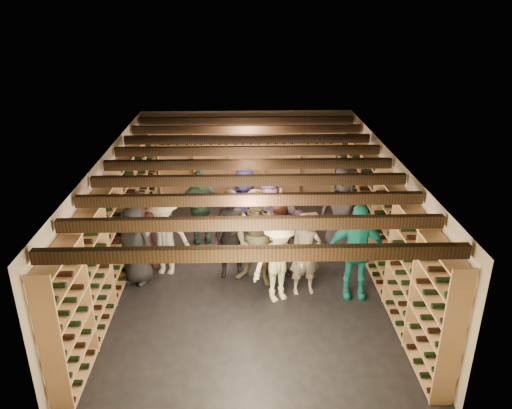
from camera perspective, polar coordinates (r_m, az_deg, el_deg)
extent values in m
plane|color=black|center=(10.33, -0.76, -7.35)|extent=(8.00, 8.00, 0.00)
cube|color=#C0B495|center=(13.53, -1.06, 5.69)|extent=(5.50, 0.02, 2.40)
cube|color=#C0B495|center=(6.35, -0.24, -16.24)|extent=(5.50, 0.02, 2.40)
cube|color=#C0B495|center=(10.13, -16.55, -1.40)|extent=(0.02, 8.00, 2.40)
cube|color=#C0B495|center=(10.19, 14.85, -1.05)|extent=(0.02, 8.00, 2.40)
cube|color=beige|center=(9.35, -0.84, 5.45)|extent=(5.50, 8.00, 0.01)
cube|color=black|center=(6.17, -0.36, -5.62)|extent=(5.40, 0.12, 0.18)
cube|color=black|center=(6.96, -0.52, -2.17)|extent=(5.40, 0.12, 0.18)
cube|color=black|center=(7.76, -0.65, 0.57)|extent=(5.40, 0.12, 0.18)
cube|color=black|center=(8.57, -0.75, 2.80)|extent=(5.40, 0.12, 0.18)
cube|color=black|center=(9.40, -0.84, 4.63)|extent=(5.40, 0.12, 0.18)
cube|color=black|center=(10.23, -0.91, 6.17)|extent=(5.40, 0.12, 0.18)
cube|color=black|center=(11.07, -0.97, 7.48)|extent=(5.40, 0.12, 0.18)
cube|color=black|center=(11.92, -1.02, 8.60)|extent=(5.40, 0.12, 0.18)
cube|color=black|center=(12.77, -1.07, 9.57)|extent=(5.40, 0.12, 0.18)
cube|color=#A1784E|center=(10.14, -15.49, -2.04)|extent=(0.32, 7.50, 2.15)
cube|color=#A1784E|center=(10.19, 13.81, -1.71)|extent=(0.32, 7.50, 2.15)
cube|color=#A1784E|center=(13.41, -1.04, 4.97)|extent=(4.70, 0.30, 2.15)
cube|color=tan|center=(11.44, 0.22, -3.68)|extent=(0.51, 0.35, 0.17)
cube|color=tan|center=(11.37, 0.23, -2.92)|extent=(0.51, 0.35, 0.17)
cube|color=tan|center=(11.29, 0.23, -2.14)|extent=(0.51, 0.35, 0.17)
cube|color=tan|center=(11.22, 0.23, -1.35)|extent=(0.51, 0.35, 0.17)
cube|color=tan|center=(11.15, 0.23, -0.56)|extent=(0.51, 0.35, 0.17)
cube|color=tan|center=(12.72, 1.85, -0.85)|extent=(0.54, 0.39, 0.17)
cube|color=tan|center=(12.65, 1.86, -0.14)|extent=(0.54, 0.39, 0.17)
cube|color=tan|center=(12.58, 1.87, 0.57)|extent=(0.54, 0.39, 0.17)
cube|color=tan|center=(12.52, 1.88, 1.29)|extent=(0.54, 0.39, 0.17)
cube|color=tan|center=(12.40, 6.02, -1.62)|extent=(0.55, 0.42, 0.17)
imported|color=black|center=(9.82, -13.62, -4.53)|extent=(0.91, 0.77, 1.58)
imported|color=black|center=(9.67, -2.78, -3.54)|extent=(0.70, 0.50, 1.81)
imported|color=brown|center=(9.41, 0.13, -3.95)|extent=(1.14, 1.04, 1.91)
imported|color=beige|center=(8.99, 2.64, -6.44)|extent=(1.19, 0.96, 1.60)
imported|color=#12877C|center=(9.23, 11.34, -5.22)|extent=(1.11, 0.53, 1.85)
imported|color=brown|center=(10.28, -13.05, -2.90)|extent=(1.61, 0.76, 1.67)
imported|color=#1E1E4D|center=(10.73, -1.33, -0.63)|extent=(1.04, 0.84, 1.85)
imported|color=gray|center=(9.24, 5.67, -5.74)|extent=(0.63, 0.46, 1.59)
imported|color=#422016|center=(9.74, 2.95, -4.18)|extent=(0.85, 0.71, 1.55)
imported|color=#ACAB9D|center=(9.99, -10.49, -3.51)|extent=(1.16, 0.80, 1.65)
imported|color=#254831|center=(11.16, -6.45, -0.24)|extent=(1.07, 0.68, 1.70)
imported|color=slate|center=(10.72, 1.59, -1.36)|extent=(1.54, 0.69, 1.61)
imported|color=#302F34|center=(10.76, 9.80, -0.76)|extent=(1.08, 0.89, 1.90)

